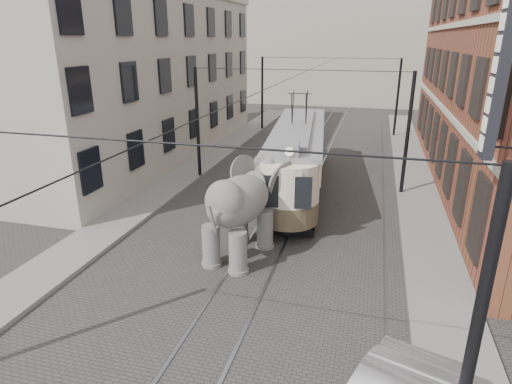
% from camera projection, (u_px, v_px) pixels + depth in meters
% --- Properties ---
extents(ground, '(120.00, 120.00, 0.00)m').
position_uv_depth(ground, '(273.00, 232.00, 17.60)').
color(ground, '#3A3836').
extents(tram_rails, '(1.54, 80.00, 0.02)m').
position_uv_depth(tram_rails, '(273.00, 231.00, 17.60)').
color(tram_rails, slate).
rests_on(tram_rails, ground).
extents(sidewalk_right, '(2.00, 60.00, 0.15)m').
position_uv_depth(sidewalk_right, '(430.00, 247.00, 16.09)').
color(sidewalk_right, slate).
rests_on(sidewalk_right, ground).
extents(sidewalk_left, '(2.00, 60.00, 0.15)m').
position_uv_depth(sidewalk_left, '(130.00, 214.00, 19.18)').
color(sidewalk_left, slate).
rests_on(sidewalk_left, ground).
extents(stucco_building, '(7.00, 24.00, 10.00)m').
position_uv_depth(stucco_building, '(142.00, 78.00, 27.74)').
color(stucco_building, '#A29A86').
rests_on(stucco_building, ground).
extents(distant_block, '(28.00, 10.00, 14.00)m').
position_uv_depth(distant_block, '(350.00, 42.00, 51.64)').
color(distant_block, '#A29A86').
rests_on(distant_block, ground).
extents(catenary, '(11.00, 30.20, 6.00)m').
position_uv_depth(catenary, '(293.00, 134.00, 21.19)').
color(catenary, black).
rests_on(catenary, ground).
extents(tram, '(3.93, 12.57, 4.90)m').
position_uv_depth(tram, '(298.00, 142.00, 21.96)').
color(tram, beige).
rests_on(tram, ground).
extents(elephant, '(3.94, 5.82, 3.27)m').
position_uv_depth(elephant, '(239.00, 214.00, 15.11)').
color(elephant, '#605D59').
rests_on(elephant, ground).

